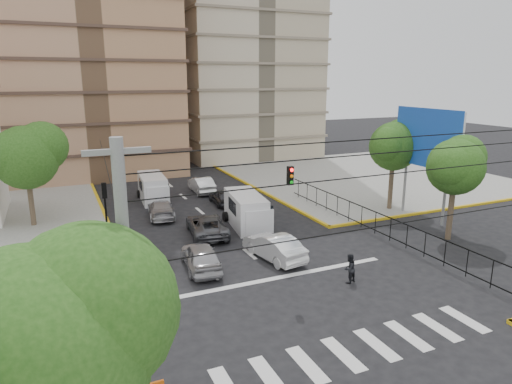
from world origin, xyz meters
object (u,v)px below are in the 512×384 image
van_left_lane (153,189)px  traffic_light_nw (105,207)px  van_right_lane (247,212)px  pedestrian_crosswalk (349,268)px  car_white_front_right (274,247)px  car_silver_front_left (201,256)px

van_left_lane → traffic_light_nw: bearing=-109.5°
van_left_lane → van_right_lane: bearing=-60.6°
traffic_light_nw → pedestrian_crosswalk: (10.94, -8.60, -2.33)m
van_left_lane → car_white_front_right: (3.75, -15.79, -0.34)m
van_left_lane → car_silver_front_left: 15.48m
van_left_lane → pedestrian_crosswalk: size_ratio=3.25×
car_silver_front_left → pedestrian_crosswalk: pedestrian_crosswalk is taller
van_right_lane → car_white_front_right: bearing=-90.4°
van_right_lane → pedestrian_crosswalk: van_right_lane is taller
van_right_lane → car_silver_front_left: bearing=-124.5°
car_white_front_right → car_silver_front_left: bearing=-13.6°
car_white_front_right → pedestrian_crosswalk: (2.12, -4.47, 0.03)m
car_white_front_right → van_left_lane: bearing=-86.0°
van_right_lane → traffic_light_nw: bearing=-160.8°
van_right_lane → pedestrian_crosswalk: bearing=-75.4°
van_left_lane → car_silver_front_left: van_left_lane is taller
car_white_front_right → pedestrian_crosswalk: bearing=106.0°
car_silver_front_left → pedestrian_crosswalk: (6.48, -4.80, 0.03)m
traffic_light_nw → car_white_front_right: bearing=-25.1°
van_left_lane → pedestrian_crosswalk: van_left_lane is taller
traffic_light_nw → van_left_lane: traffic_light_nw is taller
traffic_light_nw → pedestrian_crosswalk: 14.11m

